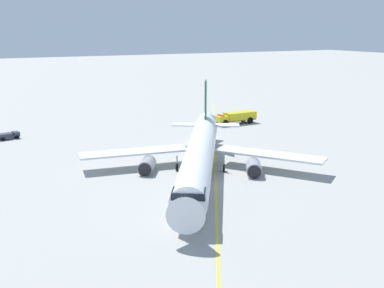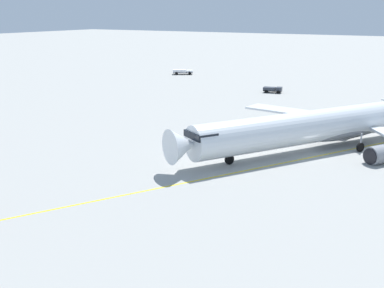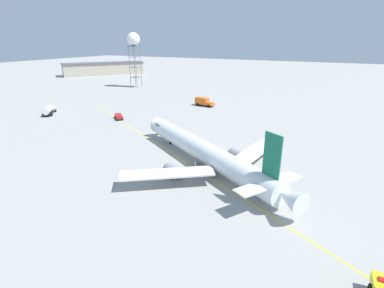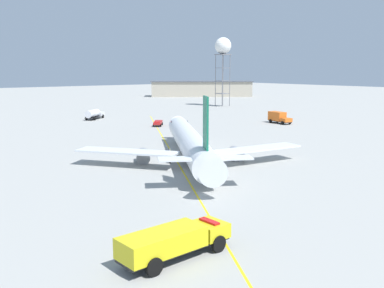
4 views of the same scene
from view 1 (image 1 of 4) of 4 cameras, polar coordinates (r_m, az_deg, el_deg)
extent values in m
plane|color=#9E9E99|center=(62.07, 1.87, -5.13)|extent=(600.00, 600.00, 0.00)
cylinder|color=silver|center=(65.84, 0.93, -1.30)|extent=(35.40, 23.68, 3.99)
cone|color=silver|center=(46.21, -0.61, -7.97)|extent=(4.53, 4.80, 3.79)
cone|color=silver|center=(86.20, 1.76, 2.51)|extent=(5.18, 4.98, 3.40)
cube|color=black|center=(47.94, -0.39, -6.00)|extent=(3.81, 4.15, 0.70)
ellipsoid|color=slate|center=(68.01, 1.02, -1.77)|extent=(13.86, 10.37, 2.20)
cube|color=#146B4C|center=(81.58, 1.66, 5.40)|extent=(2.86, 1.87, 6.50)
cube|color=silver|center=(82.26, 3.96, 2.30)|extent=(4.85, 5.68, 0.20)
cube|color=silver|center=(82.56, -0.67, 2.37)|extent=(4.85, 5.68, 0.20)
cube|color=silver|center=(69.58, 9.33, -1.25)|extent=(15.16, 12.33, 0.28)
cube|color=silver|center=(70.64, -7.02, -0.94)|extent=(5.97, 16.34, 0.28)
cylinder|color=gray|center=(67.15, 7.44, -2.91)|extent=(4.30, 3.77, 2.15)
cylinder|color=black|center=(65.32, 7.53, -3.39)|extent=(1.08, 1.64, 1.83)
cylinder|color=gray|center=(67.98, -5.44, -2.65)|extent=(4.30, 3.77, 2.15)
cylinder|color=black|center=(66.18, -5.72, -3.11)|extent=(1.08, 1.64, 1.83)
cylinder|color=#9EA0A5|center=(52.24, -0.05, -7.18)|extent=(0.20, 0.20, 1.73)
cylinder|color=black|center=(52.56, -0.05, -8.06)|extent=(1.10, 0.83, 1.10)
cylinder|color=#9EA0A5|center=(68.03, 3.88, -2.20)|extent=(0.20, 0.20, 1.73)
cylinder|color=black|center=(68.27, 3.87, -2.90)|extent=(1.10, 0.83, 1.10)
cylinder|color=#9EA0A5|center=(68.40, -1.82, -2.08)|extent=(0.20, 0.20, 1.73)
cylinder|color=black|center=(68.64, -1.82, -2.78)|extent=(1.10, 0.83, 1.10)
cube|color=#232326|center=(102.65, 5.18, 2.88)|extent=(2.81, 9.71, 0.20)
cube|color=yellow|center=(100.54, 3.50, 3.09)|extent=(2.90, 2.52, 1.20)
cube|color=black|center=(99.92, 2.97, 3.13)|extent=(2.35, 0.19, 0.67)
cube|color=yellow|center=(103.23, 5.79, 3.43)|extent=(3.11, 7.13, 1.60)
cube|color=red|center=(100.42, 3.50, 3.48)|extent=(1.98, 0.69, 0.16)
cylinder|color=black|center=(99.68, 4.05, 2.51)|extent=(0.34, 1.41, 1.40)
cylinder|color=black|center=(101.97, 3.18, 2.78)|extent=(0.34, 1.41, 1.40)
cylinder|color=black|center=(103.33, 7.03, 2.85)|extent=(0.34, 1.41, 1.40)
cylinder|color=black|center=(105.54, 6.12, 3.10)|extent=(0.34, 1.41, 1.40)
cube|color=#232326|center=(94.58, -21.23, 0.82)|extent=(2.15, 4.01, 0.20)
cube|color=#2D333D|center=(94.85, -20.48, 1.19)|extent=(1.92, 1.44, 0.70)
cube|color=black|center=(94.96, -20.22, 1.30)|extent=(1.45, 0.34, 0.39)
cube|color=#2D333D|center=(94.32, -21.64, 0.99)|extent=(2.16, 2.74, 0.60)
cylinder|color=black|center=(95.78, -20.61, 0.96)|extent=(0.39, 0.68, 0.64)
cylinder|color=black|center=(94.15, -20.30, 0.78)|extent=(0.39, 0.68, 0.64)
cylinder|color=black|center=(95.10, -22.08, 0.74)|extent=(0.39, 0.68, 0.64)
cylinder|color=black|center=(93.46, -21.78, 0.56)|extent=(0.39, 0.68, 0.64)
cube|color=yellow|center=(64.03, 2.85, -4.53)|extent=(115.43, 64.76, 0.01)
camera|label=2|loc=(44.50, 66.18, 1.01)|focal=44.80mm
camera|label=3|loc=(110.29, 18.43, 15.02)|focal=27.07mm
camera|label=4|loc=(133.42, 6.27, 11.39)|focal=40.95mm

